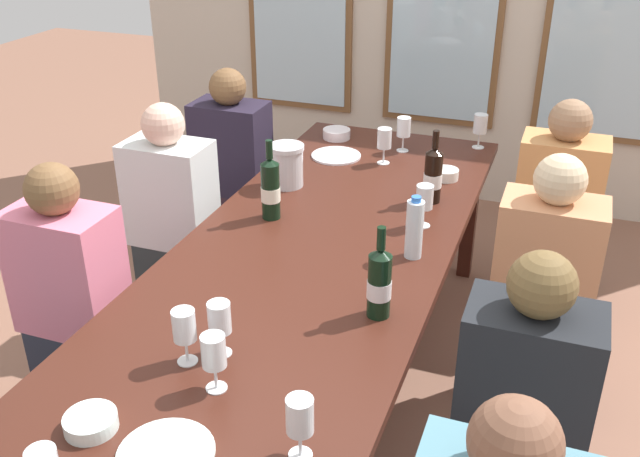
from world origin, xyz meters
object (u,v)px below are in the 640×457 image
Objects in this scene: wine_bottle_2 at (433,175)px; seated_person_5 at (519,424)px; white_plate_1 at (166,453)px; tasting_bowl_1 at (337,134)px; water_bottle at (414,229)px; wine_glass_2 at (220,320)px; tasting_bowl_2 at (91,422)px; wine_glass_8 at (384,140)px; white_plate_0 at (336,156)px; seated_person_7 at (541,296)px; wine_glass_4 at (480,125)px; wine_bottle_1 at (379,283)px; tasting_bowl_0 at (446,174)px; seated_person_1 at (554,220)px; wine_glass_6 at (184,328)px; wine_glass_5 at (425,198)px; dining_table at (309,268)px; seated_person_0 at (233,176)px; wine_glass_3 at (214,352)px; seated_person_4 at (74,307)px; wine_glass_7 at (404,128)px; seated_person_6 at (173,225)px; wine_bottle_0 at (270,188)px; metal_pitcher at (287,165)px; wine_glass_1 at (300,417)px.

seated_person_5 reaches higher than wine_bottle_2.
tasting_bowl_1 is (-0.34, 2.27, 0.02)m from white_plate_1.
wine_glass_2 is at bearing -116.93° from water_bottle.
tasting_bowl_2 is 2.02m from wine_glass_8.
white_plate_0 and white_plate_1 have the same top height.
white_plate_1 is 1.00× the size of water_bottle.
seated_person_5 is 0.76m from seated_person_7.
wine_bottle_1 is at bearing -92.10° from wine_glass_4.
wine_glass_2 is at bearing -91.49° from wine_glass_8.
tasting_bowl_0 is 1.56m from wine_glass_2.
seated_person_1 is at bearing 63.71° from water_bottle.
wine_glass_6 is at bearing -104.01° from wine_glass_4.
wine_glass_2 is at bearing -109.85° from wine_glass_5.
wine_glass_8 is (0.02, 0.96, 0.18)m from dining_table.
seated_person_1 is (0.93, 1.77, -0.33)m from wine_glass_6.
tasting_bowl_2 is 2.17m from seated_person_0.
wine_glass_3 is 0.16× the size of seated_person_7.
seated_person_4 is at bearing -159.20° from water_bottle.
wine_bottle_2 is at bearing -48.54° from wine_glass_8.
wine_glass_7 is 0.84m from seated_person_1.
seated_person_6 reaches higher than wine_glass_6.
seated_person_4 reaches higher than tasting_bowl_1.
tasting_bowl_0 is at bearing 47.37° from wine_bottle_0.
wine_bottle_0 is 0.87m from tasting_bowl_0.
seated_person_7 is (0.85, 1.01, -0.33)m from wine_glass_2.
seated_person_4 reaches higher than wine_bottle_1.
wine_bottle_2 is 1.81× the size of wine_glass_4.
wine_glass_8 reaches higher than tasting_bowl_1.
wine_bottle_2 is 0.28× the size of seated_person_0.
wine_bottle_2 is at bearing 4.90° from metal_pitcher.
wine_glass_8 is (0.21, 2.00, 0.10)m from tasting_bowl_2.
tasting_bowl_2 is at bearing -104.25° from wine_glass_4.
seated_person_1 is (0.81, 0.10, -0.33)m from wine_glass_8.
tasting_bowl_2 is at bearing -132.24° from wine_glass_3.
wine_glass_4 is (0.38, 2.39, 0.12)m from white_plate_1.
seated_person_4 reaches higher than dining_table.
tasting_bowl_1 is at bearing 172.18° from seated_person_1.
wine_glass_2 is 1.08m from wine_glass_5.
seated_person_4 reaches higher than wine_glass_5.
wine_glass_6 is at bearing 149.82° from wine_glass_3.
metal_pitcher is 0.75m from seated_person_0.
white_plate_0 is 1.39× the size of wine_glass_3.
wine_glass_1 is at bearing -66.43° from metal_pitcher.
seated_person_1 reaches higher than wine_glass_7.
wine_glass_5 is (0.00, 1.32, 0.00)m from wine_glass_1.
wine_glass_6 is (-0.44, -1.59, 0.09)m from tasting_bowl_0.
wine_glass_1 is 0.34m from wine_glass_3.
tasting_bowl_0 is 0.65× the size of wine_glass_1.
seated_person_0 is 2.18m from seated_person_5.
tasting_bowl_0 is (0.01, 0.26, -0.10)m from wine_bottle_2.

